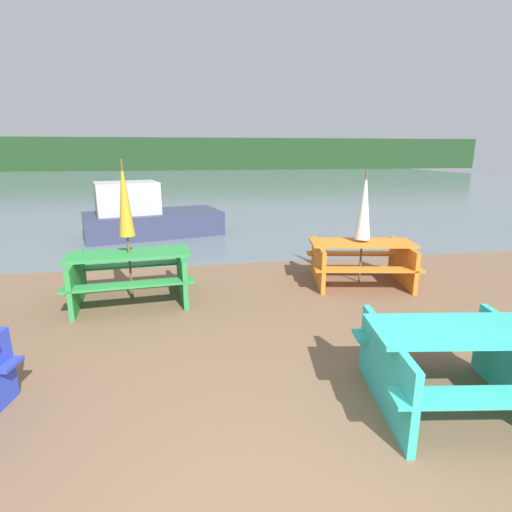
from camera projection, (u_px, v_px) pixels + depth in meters
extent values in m
cube|color=slate|center=(192.00, 181.00, 32.31)|extent=(60.00, 50.00, 0.00)
cube|color=#1E3D1E|center=(189.00, 154.00, 50.87)|extent=(80.00, 1.60, 4.00)
cube|color=#33B7A8|center=(458.00, 330.00, 3.60)|extent=(1.63, 0.92, 0.04)
cube|color=#33B7A8|center=(489.00, 397.00, 3.15)|extent=(1.57, 0.50, 0.04)
cube|color=#33B7A8|center=(428.00, 335.00, 4.22)|extent=(1.57, 0.50, 0.04)
cube|color=#33B7A8|center=(385.00, 370.00, 3.69)|extent=(0.27, 1.38, 0.75)
cube|color=green|center=(129.00, 254.00, 6.30)|extent=(1.94, 0.88, 0.04)
cube|color=green|center=(129.00, 285.00, 5.87)|extent=(1.90, 0.46, 0.04)
cube|color=green|center=(132.00, 265.00, 6.89)|extent=(1.90, 0.46, 0.04)
cube|color=green|center=(77.00, 282.00, 6.19)|extent=(0.20, 1.38, 0.75)
cube|color=green|center=(182.00, 274.00, 6.60)|extent=(0.20, 1.38, 0.75)
cube|color=orange|center=(362.00, 243.00, 7.17)|extent=(1.92, 1.01, 0.04)
cube|color=orange|center=(368.00, 270.00, 6.73)|extent=(1.84, 0.60, 0.04)
cube|color=orange|center=(354.00, 253.00, 7.79)|extent=(1.84, 0.60, 0.04)
cube|color=orange|center=(318.00, 263.00, 7.28)|extent=(0.32, 1.37, 0.72)
cube|color=orange|center=(403.00, 263.00, 7.26)|extent=(0.32, 1.37, 0.72)
cylinder|color=brown|center=(363.00, 228.00, 7.10)|extent=(0.04, 0.04, 2.02)
cone|color=white|center=(364.00, 205.00, 7.00)|extent=(0.28, 0.28, 1.20)
cylinder|color=brown|center=(127.00, 233.00, 6.21)|extent=(0.04, 0.04, 2.23)
cone|color=gold|center=(124.00, 198.00, 6.07)|extent=(0.24, 0.24, 1.17)
cube|color=#333856|center=(153.00, 223.00, 11.45)|extent=(4.05, 2.68, 0.67)
cube|color=#B2B2B2|center=(127.00, 198.00, 10.99)|extent=(1.90, 1.63, 0.86)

